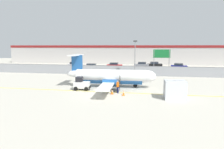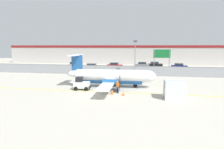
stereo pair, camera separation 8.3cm
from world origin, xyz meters
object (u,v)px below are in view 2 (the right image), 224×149
at_px(parked_car_1, 91,67).
at_px(parked_car_4, 155,65).
at_px(parked_car_3, 142,65).
at_px(highway_sign, 162,56).
at_px(parked_car_2, 115,65).
at_px(parked_car_5, 179,66).
at_px(traffic_cone_near_right, 112,84).
at_px(ground_crew_worker, 118,86).
at_px(baggage_tug, 81,84).
at_px(traffic_cone_far_left, 112,92).
at_px(traffic_cone_near_left, 123,93).
at_px(parked_car_0, 75,65).
at_px(apron_light_pole, 135,56).
at_px(cargo_container, 175,90).
at_px(commuter_airplane, 112,77).

relative_size(parked_car_1, parked_car_4, 0.97).
relative_size(parked_car_3, highway_sign, 0.77).
bearing_deg(parked_car_2, parked_car_5, 3.06).
distance_m(traffic_cone_near_right, parked_car_5, 28.26).
bearing_deg(ground_crew_worker, baggage_tug, -52.70).
height_order(traffic_cone_far_left, parked_car_2, parked_car_2).
bearing_deg(traffic_cone_near_left, traffic_cone_far_left, 163.36).
xyz_separation_m(parked_car_0, parked_car_1, (6.08, -4.37, 0.00)).
xyz_separation_m(parked_car_1, parked_car_3, (12.93, 7.70, 0.00)).
relative_size(traffic_cone_near_left, parked_car_3, 0.15).
distance_m(traffic_cone_near_right, parked_car_0, 28.60).
bearing_deg(apron_light_pole, parked_car_3, 87.66).
relative_size(baggage_tug, traffic_cone_near_right, 3.77).
bearing_deg(traffic_cone_far_left, parked_car_5, 67.10).
distance_m(ground_crew_worker, cargo_container, 7.26).
bearing_deg(cargo_container, apron_light_pole, 107.90).
bearing_deg(highway_sign, ground_crew_worker, -109.90).
bearing_deg(traffic_cone_far_left, traffic_cone_near_right, 100.06).
relative_size(ground_crew_worker, parked_car_0, 0.39).
bearing_deg(parked_car_2, traffic_cone_near_left, -77.63).
relative_size(traffic_cone_far_left, parked_car_2, 0.15).
bearing_deg(commuter_airplane, baggage_tug, -148.82).
bearing_deg(highway_sign, apron_light_pole, -134.29).
bearing_deg(parked_car_1, parked_car_5, -168.43).
height_order(parked_car_0, parked_car_1, same).
relative_size(parked_car_0, parked_car_1, 1.02).
bearing_deg(traffic_cone_far_left, apron_light_pole, 81.62).
bearing_deg(highway_sign, parked_car_2, 140.26).
bearing_deg(apron_light_pole, cargo_container, -69.26).
relative_size(traffic_cone_near_left, parked_car_4, 0.15).
bearing_deg(parked_car_3, ground_crew_worker, 86.92).
height_order(cargo_container, traffic_cone_near_right, cargo_container).
xyz_separation_m(commuter_airplane, traffic_cone_near_right, (-0.24, 0.99, -1.29)).
distance_m(parked_car_0, parked_car_4, 23.17).
bearing_deg(traffic_cone_near_left, parked_car_4, 81.91).
distance_m(traffic_cone_far_left, parked_car_3, 33.06).
distance_m(commuter_airplane, baggage_tug, 4.87).
relative_size(parked_car_4, parked_car_5, 0.99).
relative_size(ground_crew_worker, parked_car_5, 0.39).
distance_m(parked_car_0, parked_car_3, 19.30).
distance_m(cargo_container, traffic_cone_near_left, 6.22).
distance_m(baggage_tug, parked_car_5, 33.33).
distance_m(baggage_tug, parked_car_0, 30.14).
bearing_deg(commuter_airplane, traffic_cone_near_right, 100.62).
bearing_deg(traffic_cone_far_left, parked_car_0, 118.67).
distance_m(cargo_container, parked_car_1, 31.72).
height_order(ground_crew_worker, highway_sign, highway_sign).
distance_m(baggage_tug, traffic_cone_near_left, 6.67).
bearing_deg(baggage_tug, parked_car_4, 66.19).
relative_size(parked_car_0, apron_light_pole, 0.59).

